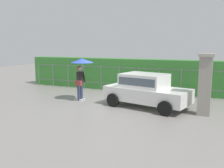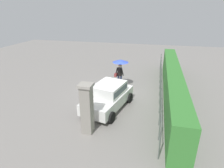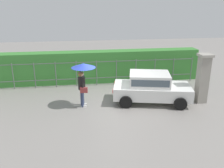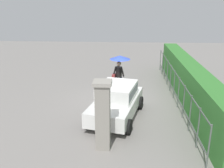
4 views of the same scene
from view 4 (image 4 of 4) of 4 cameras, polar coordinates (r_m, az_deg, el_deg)
The scene contains 6 objects.
ground_plane at distance 12.79m, azimuth 0.88°, elevation -3.96°, with size 40.00×40.00×0.00m, color gray.
car at distance 10.80m, azimuth 1.07°, elevation -3.64°, with size 3.97×2.50×1.48m.
pedestrian at distance 13.69m, azimuth 1.69°, elevation 4.55°, with size 1.12×1.12×2.08m.
gate_pillar at distance 8.40m, azimuth -2.11°, elevation -7.01°, with size 0.60×0.60×2.42m.
fence_section at distance 13.29m, azimuth 14.02°, elevation 0.13°, with size 11.79×0.05×1.50m.
hedge_row at distance 13.41m, azimuth 17.06°, elevation 0.58°, with size 12.74×0.90×1.90m, color #387F33.
Camera 4 is at (11.84, 0.54, 4.81)m, focal length 40.10 mm.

